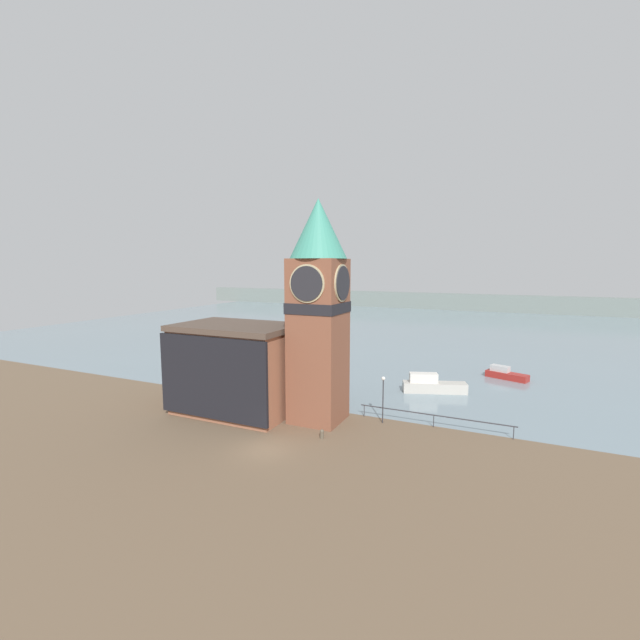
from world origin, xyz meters
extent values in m
plane|color=brown|center=(0.00, 0.00, 0.00)|extent=(160.00, 160.00, 0.00)
cube|color=gray|center=(0.00, 70.02, 0.00)|extent=(160.00, 120.00, 0.00)
cube|color=slate|center=(0.00, 110.02, 2.50)|extent=(180.00, 3.00, 5.00)
cube|color=#333338|center=(10.56, 9.77, 1.05)|extent=(12.91, 0.08, 0.08)
cylinder|color=#333338|center=(4.41, 9.77, 0.53)|extent=(0.07, 0.07, 1.05)
cylinder|color=#333338|center=(10.56, 9.77, 0.53)|extent=(0.07, 0.07, 1.05)
cylinder|color=#333338|center=(16.72, 9.77, 0.53)|extent=(0.07, 0.07, 1.05)
cube|color=brown|center=(0.99, 7.30, 7.06)|extent=(4.23, 4.23, 14.11)
cube|color=black|center=(0.99, 7.30, 9.99)|extent=(4.35, 4.35, 0.90)
cylinder|color=tan|center=(0.99, 5.13, 12.10)|extent=(3.11, 0.12, 3.11)
cylinder|color=#232328|center=(0.99, 5.04, 12.10)|extent=(2.83, 0.12, 2.83)
cylinder|color=tan|center=(3.17, 7.30, 12.10)|extent=(0.12, 3.11, 3.11)
cylinder|color=#232328|center=(3.25, 7.30, 12.10)|extent=(0.12, 2.83, 2.83)
cone|color=teal|center=(0.99, 7.30, 16.60)|extent=(4.87, 4.87, 4.98)
cube|color=#935B42|center=(-6.88, 6.28, 3.85)|extent=(10.54, 6.90, 7.71)
cube|color=#4C3D33|center=(-6.88, 6.28, 7.96)|extent=(10.94, 7.30, 0.50)
cube|color=black|center=(-6.88, 2.68, 4.01)|extent=(11.04, 0.30, 7.09)
cube|color=#B7B2A8|center=(8.88, 19.98, 0.55)|extent=(6.82, 3.69, 1.10)
cube|color=silver|center=(7.74, 19.58, 1.59)|extent=(3.14, 2.01, 0.99)
cube|color=maroon|center=(15.82, 29.21, 0.39)|extent=(4.99, 3.07, 0.78)
cube|color=#B2B2B2|center=(15.02, 29.52, 1.14)|extent=(2.33, 1.71, 0.71)
cylinder|color=brown|center=(2.98, 3.69, 0.29)|extent=(0.31, 0.31, 0.58)
sphere|color=brown|center=(2.98, 3.69, 0.58)|extent=(0.33, 0.33, 0.33)
cylinder|color=#2D2D33|center=(6.37, 8.93, 1.93)|extent=(0.10, 0.10, 3.86)
sphere|color=silver|center=(6.37, 8.93, 3.96)|extent=(0.32, 0.32, 0.32)
camera|label=1|loc=(16.33, -25.66, 13.55)|focal=24.00mm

